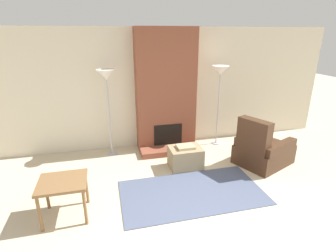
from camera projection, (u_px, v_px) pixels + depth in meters
ground_plane at (226, 246)px, 3.23m from camera, size 24.00×24.00×0.00m
wall_back at (163, 88)px, 5.85m from camera, size 7.98×0.06×2.60m
fireplace at (166, 93)px, 5.65m from camera, size 1.29×0.79×2.60m
ottoman at (185, 157)px, 5.05m from camera, size 0.61×0.46×0.46m
armchair at (261, 151)px, 5.15m from camera, size 1.25×1.14×0.99m
side_table at (63, 186)px, 3.60m from camera, size 0.64×0.58×0.57m
floor_lamp_left at (106, 79)px, 5.12m from camera, size 0.37×0.37×1.81m
floor_lamp_right at (220, 74)px, 5.67m from camera, size 0.37×0.37×1.81m
area_rug at (192, 192)px, 4.30m from camera, size 2.32×1.25×0.01m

